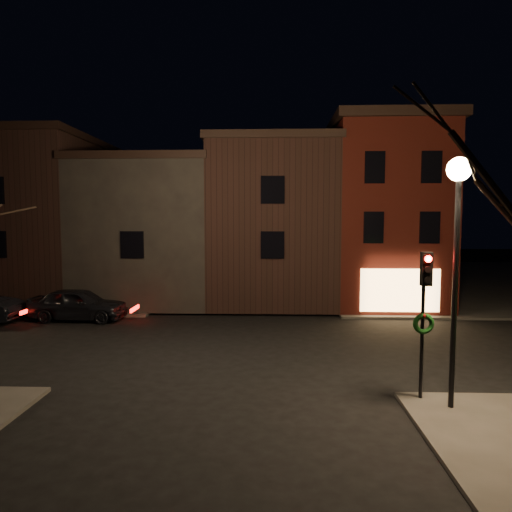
% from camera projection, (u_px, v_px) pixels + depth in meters
% --- Properties ---
extents(ground, '(120.00, 120.00, 0.00)m').
position_uv_depth(ground, '(235.00, 346.00, 18.19)').
color(ground, black).
rests_on(ground, ground).
extents(sidewalk_far_right, '(30.00, 30.00, 0.12)m').
position_uv_depth(sidewalk_far_right, '(498.00, 280.00, 37.38)').
color(sidewalk_far_right, '#2D2B28').
rests_on(sidewalk_far_right, ground).
extents(sidewalk_far_left, '(30.00, 30.00, 0.12)m').
position_uv_depth(sidewalk_far_left, '(20.00, 278.00, 38.84)').
color(sidewalk_far_left, '#2D2B28').
rests_on(sidewalk_far_left, ground).
extents(corner_building, '(6.50, 8.50, 10.50)m').
position_uv_depth(corner_building, '(383.00, 213.00, 26.90)').
color(corner_building, '#4A130D').
rests_on(corner_building, ground).
extents(row_building_a, '(7.30, 10.30, 9.40)m').
position_uv_depth(row_building_a, '(273.00, 222.00, 28.20)').
color(row_building_a, black).
rests_on(row_building_a, ground).
extents(row_building_b, '(7.80, 10.30, 8.40)m').
position_uv_depth(row_building_b, '(157.00, 230.00, 28.51)').
color(row_building_b, black).
rests_on(row_building_b, ground).
extents(row_building_c, '(7.30, 10.30, 9.90)m').
position_uv_depth(row_building_c, '(43.00, 218.00, 28.71)').
color(row_building_c, black).
rests_on(row_building_c, ground).
extents(street_lamp_near, '(0.60, 0.60, 6.48)m').
position_uv_depth(street_lamp_near, '(458.00, 214.00, 11.57)').
color(street_lamp_near, black).
rests_on(street_lamp_near, sidewalk_near_right).
extents(traffic_signal, '(0.58, 0.38, 4.05)m').
position_uv_depth(traffic_signal, '(424.00, 302.00, 12.27)').
color(traffic_signal, black).
rests_on(traffic_signal, sidewalk_near_right).
extents(parked_car_a, '(4.83, 2.10, 1.62)m').
position_uv_depth(parked_car_a, '(78.00, 304.00, 22.72)').
color(parked_car_a, black).
rests_on(parked_car_a, ground).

